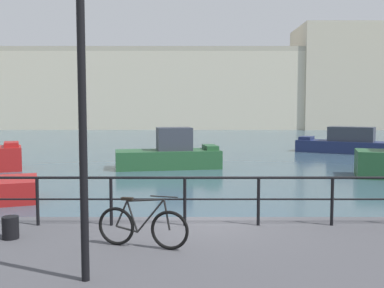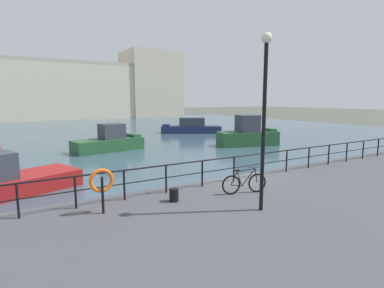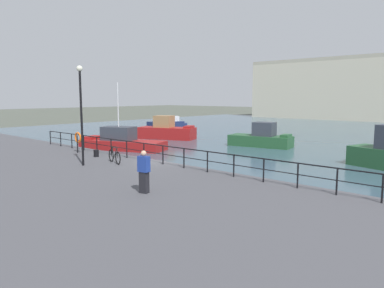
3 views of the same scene
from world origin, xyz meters
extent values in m
plane|color=#4C5147|center=(0.00, 0.00, 0.00)|extent=(240.00, 240.00, 0.00)
cube|color=#385160|center=(0.00, 30.20, 0.01)|extent=(80.00, 60.00, 0.01)
cube|color=beige|center=(0.00, 59.76, 5.63)|extent=(56.52, 10.15, 11.27)
cube|color=#C0B69F|center=(22.04, 59.76, 7.72)|extent=(12.43, 11.16, 15.44)
cube|color=#B1A993|center=(0.00, 54.99, 11.62)|extent=(56.52, 0.60, 0.70)
cube|color=navy|center=(11.11, 22.26, 0.45)|extent=(7.49, 5.26, 0.87)
cube|color=#333842|center=(11.19, 22.21, 1.40)|extent=(3.46, 2.80, 1.04)
cube|color=navy|center=(8.35, 23.76, 1.00)|extent=(1.43, 1.61, 0.24)
cube|color=maroon|center=(-10.02, 13.70, 1.36)|extent=(1.24, 1.70, 0.24)
cube|color=#23512D|center=(-1.66, 14.21, 0.50)|extent=(5.94, 3.03, 0.99)
cube|color=#333842|center=(-1.31, 14.27, 1.62)|extent=(2.08, 1.76, 1.24)
cube|color=#23512D|center=(0.69, 14.62, 1.12)|extent=(0.92, 1.55, 0.24)
cylinder|color=black|center=(-3.70, -0.75, 1.31)|extent=(0.07, 0.07, 1.05)
cylinder|color=black|center=(-2.09, -0.75, 1.31)|extent=(0.07, 0.07, 1.05)
cylinder|color=black|center=(-0.49, -0.75, 1.31)|extent=(0.07, 0.07, 1.05)
cylinder|color=black|center=(1.12, -0.75, 1.31)|extent=(0.07, 0.07, 1.05)
cylinder|color=black|center=(2.72, -0.75, 1.31)|extent=(0.07, 0.07, 1.05)
cylinder|color=black|center=(1.12, -0.75, 1.83)|extent=(25.68, 0.06, 0.06)
cylinder|color=black|center=(1.12, -0.75, 1.36)|extent=(25.68, 0.04, 0.04)
torus|color=black|center=(-0.74, -2.45, 1.14)|extent=(0.71, 0.25, 0.72)
torus|color=black|center=(-1.75, -2.17, 1.14)|extent=(0.71, 0.25, 0.72)
cylinder|color=black|center=(-1.09, -2.35, 1.38)|extent=(0.54, 0.18, 0.66)
cylinder|color=black|center=(-1.43, -2.25, 1.35)|extent=(0.24, 0.10, 0.58)
cylinder|color=black|center=(-1.18, -2.32, 1.67)|extent=(0.71, 0.23, 0.11)
cylinder|color=black|center=(-1.54, -2.22, 1.10)|extent=(0.43, 0.15, 0.12)
cylinder|color=black|center=(-1.64, -2.20, 1.39)|extent=(0.26, 0.10, 0.51)
cylinder|color=black|center=(-0.79, -2.43, 1.42)|extent=(0.14, 0.07, 0.57)
cube|color=black|center=(-1.53, -2.23, 1.67)|extent=(0.24, 0.15, 0.05)
cylinder|color=black|center=(-0.84, -2.42, 1.75)|extent=(0.51, 0.16, 0.02)
cylinder|color=black|center=(-3.90, -1.76, 1.00)|extent=(0.32, 0.32, 0.44)
cylinder|color=black|center=(-1.92, -3.90, 3.34)|extent=(0.12, 0.12, 5.11)
camera|label=1|loc=(-0.33, -10.48, 3.37)|focal=42.44mm
camera|label=2|loc=(-8.57, -10.73, 4.26)|focal=28.62mm
camera|label=3|loc=(15.68, -14.65, 4.56)|focal=34.10mm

